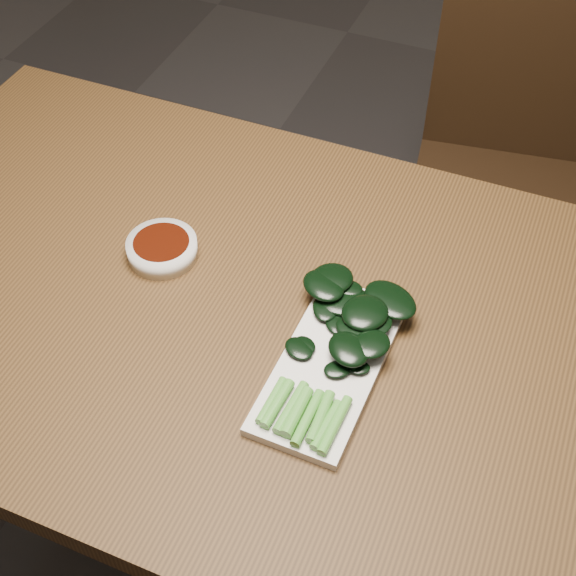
{
  "coord_description": "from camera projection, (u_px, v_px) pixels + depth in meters",
  "views": [
    {
      "loc": [
        0.31,
        -0.68,
        1.62
      ],
      "look_at": [
        0.01,
        0.04,
        0.76
      ],
      "focal_mm": 50.0,
      "sensor_mm": 36.0,
      "label": 1
    }
  ],
  "objects": [
    {
      "name": "ground",
      "position": [
        276.0,
        541.0,
        1.7
      ],
      "size": [
        6.0,
        6.0,
        0.0
      ],
      "primitive_type": "plane",
      "color": "#2E2B2B",
      "rests_on": "ground"
    },
    {
      "name": "table",
      "position": [
        271.0,
        342.0,
        1.2
      ],
      "size": [
        1.4,
        0.8,
        0.75
      ],
      "color": "#432A13",
      "rests_on": "ground"
    },
    {
      "name": "chair_far",
      "position": [
        513.0,
        168.0,
        1.77
      ],
      "size": [
        0.48,
        0.48,
        0.89
      ],
      "rotation": [
        0.0,
        0.0,
        0.15
      ],
      "color": "black",
      "rests_on": "ground"
    },
    {
      "name": "sauce_bowl",
      "position": [
        162.0,
        248.0,
        1.21
      ],
      "size": [
        0.11,
        0.11,
        0.03
      ],
      "color": "silver",
      "rests_on": "table"
    },
    {
      "name": "serving_plate",
      "position": [
        330.0,
        365.0,
        1.07
      ],
      "size": [
        0.13,
        0.29,
        0.01
      ],
      "rotation": [
        0.0,
        0.0,
        -0.02
      ],
      "color": "silver",
      "rests_on": "table"
    },
    {
      "name": "gai_lan",
      "position": [
        343.0,
        327.0,
        1.09
      ],
      "size": [
        0.19,
        0.31,
        0.03
      ],
      "color": "#52A037",
      "rests_on": "serving_plate"
    }
  ]
}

